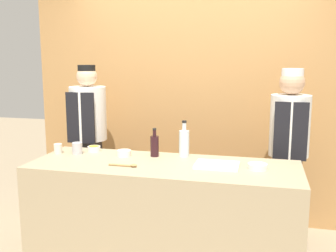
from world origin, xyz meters
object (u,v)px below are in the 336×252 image
(sauce_bowl_red, at_px, (257,166))
(wooden_spoon, at_px, (126,165))
(cup_cream, at_px, (58,149))
(cup_steel, at_px, (77,148))
(bottle_wine, at_px, (155,145))
(chef_right, at_px, (288,152))
(bottle_clear, at_px, (184,143))
(sauce_bowl_white, at_px, (124,153))
(sauce_bowl_yellow, at_px, (94,148))
(cutting_board, at_px, (217,165))
(chef_left, at_px, (89,140))

(sauce_bowl_red, xyz_separation_m, wooden_spoon, (-0.99, -0.17, -0.01))
(cup_cream, relative_size, cup_steel, 0.84)
(bottle_wine, distance_m, chef_right, 1.24)
(bottle_clear, bearing_deg, chef_right, 27.97)
(sauce_bowl_white, height_order, sauce_bowl_yellow, sauce_bowl_white)
(sauce_bowl_white, bearing_deg, bottle_wine, 12.94)
(cutting_board, height_order, chef_right, chef_right)
(sauce_bowl_white, bearing_deg, cup_cream, -175.38)
(cup_cream, bearing_deg, chef_right, 17.65)
(cup_cream, xyz_separation_m, chef_right, (1.98, 0.63, -0.06))
(cup_steel, bearing_deg, bottle_clear, 8.68)
(cup_steel, bearing_deg, cup_cream, -173.11)
(sauce_bowl_white, bearing_deg, chef_left, 135.93)
(chef_left, bearing_deg, sauce_bowl_white, -44.07)
(bottle_wine, xyz_separation_m, cup_cream, (-0.85, -0.11, -0.05))
(cutting_board, distance_m, wooden_spoon, 0.70)
(sauce_bowl_red, relative_size, cup_cream, 1.74)
(chef_left, bearing_deg, sauce_bowl_red, -22.57)
(bottle_wine, distance_m, chef_left, 1.01)
(cup_cream, bearing_deg, cup_steel, 6.89)
(sauce_bowl_red, bearing_deg, sauce_bowl_white, 173.21)
(cutting_board, height_order, cup_cream, cup_cream)
(sauce_bowl_white, relative_size, cup_steel, 1.16)
(sauce_bowl_white, bearing_deg, sauce_bowl_red, -6.79)
(sauce_bowl_red, xyz_separation_m, cutting_board, (-0.31, 0.01, -0.01))
(chef_right, bearing_deg, bottle_wine, -155.10)
(sauce_bowl_yellow, bearing_deg, cutting_board, -11.15)
(wooden_spoon, distance_m, chef_left, 1.15)
(sauce_bowl_yellow, xyz_separation_m, chef_right, (1.70, 0.48, -0.04))
(sauce_bowl_yellow, distance_m, cutting_board, 1.15)
(wooden_spoon, relative_size, chef_right, 0.14)
(sauce_bowl_red, height_order, chef_right, chef_right)
(sauce_bowl_red, xyz_separation_m, chef_right, (0.26, 0.71, -0.04))
(wooden_spoon, distance_m, chef_right, 1.53)
(bottle_clear, relative_size, cup_steel, 3.05)
(sauce_bowl_white, distance_m, cup_cream, 0.60)
(sauce_bowl_yellow, distance_m, chef_right, 1.77)
(sauce_bowl_red, bearing_deg, sauce_bowl_yellow, 170.98)
(cutting_board, xyz_separation_m, chef_right, (0.57, 0.71, -0.03))
(bottle_clear, xyz_separation_m, bottle_wine, (-0.25, -0.06, -0.03))
(sauce_bowl_white, xyz_separation_m, cup_cream, (-0.60, -0.05, 0.01))
(cup_steel, distance_m, chef_right, 1.90)
(bottle_wine, relative_size, cup_cream, 2.84)
(cup_steel, bearing_deg, bottle_wine, 7.21)
(sauce_bowl_yellow, relative_size, chef_left, 0.07)
(bottle_clear, distance_m, chef_right, 1.00)
(sauce_bowl_yellow, distance_m, chef_left, 0.56)
(sauce_bowl_yellow, xyz_separation_m, cup_cream, (-0.28, -0.14, 0.02))
(sauce_bowl_red, bearing_deg, chef_right, 69.80)
(wooden_spoon, bearing_deg, sauce_bowl_yellow, 138.46)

